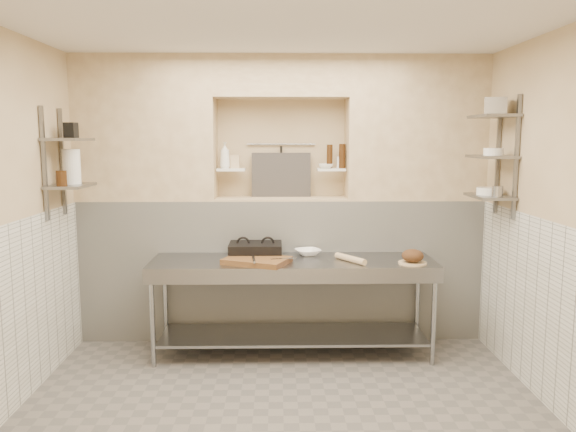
{
  "coord_description": "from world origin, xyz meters",
  "views": [
    {
      "loc": [
        -0.04,
        -3.85,
        2.01
      ],
      "look_at": [
        0.05,
        0.9,
        1.35
      ],
      "focal_mm": 35.0,
      "sensor_mm": 36.0,
      "label": 1
    }
  ],
  "objects_px": {
    "panini_press": "(256,250)",
    "cutting_board": "(257,261)",
    "prep_table": "(293,288)",
    "mixing_bowl": "(308,252)",
    "bread_loaf": "(413,256)",
    "jug_left": "(72,167)",
    "rolling_pin": "(350,259)",
    "bottle_soap": "(225,155)",
    "bowl_alcove": "(326,166)"
  },
  "relations": [
    {
      "from": "cutting_board",
      "to": "bowl_alcove",
      "type": "xyz_separation_m",
      "value": [
        0.67,
        0.67,
        0.81
      ]
    },
    {
      "from": "mixing_bowl",
      "to": "rolling_pin",
      "type": "bearing_deg",
      "value": -39.32
    },
    {
      "from": "bowl_alcove",
      "to": "jug_left",
      "type": "height_order",
      "value": "jug_left"
    },
    {
      "from": "prep_table",
      "to": "rolling_pin",
      "type": "relative_size",
      "value": 6.86
    },
    {
      "from": "bottle_soap",
      "to": "jug_left",
      "type": "distance_m",
      "value": 1.44
    },
    {
      "from": "mixing_bowl",
      "to": "jug_left",
      "type": "relative_size",
      "value": 0.79
    },
    {
      "from": "bottle_soap",
      "to": "jug_left",
      "type": "height_order",
      "value": "bottle_soap"
    },
    {
      "from": "prep_table",
      "to": "jug_left",
      "type": "bearing_deg",
      "value": -177.42
    },
    {
      "from": "rolling_pin",
      "to": "bottle_soap",
      "type": "xyz_separation_m",
      "value": [
        -1.18,
        0.64,
        0.91
      ]
    },
    {
      "from": "mixing_bowl",
      "to": "bowl_alcove",
      "type": "bearing_deg",
      "value": 59.64
    },
    {
      "from": "rolling_pin",
      "to": "bottle_soap",
      "type": "distance_m",
      "value": 1.62
    },
    {
      "from": "panini_press",
      "to": "rolling_pin",
      "type": "bearing_deg",
      "value": -14.25
    },
    {
      "from": "panini_press",
      "to": "bottle_soap",
      "type": "bearing_deg",
      "value": 126.34
    },
    {
      "from": "mixing_bowl",
      "to": "panini_press",
      "type": "bearing_deg",
      "value": -170.45
    },
    {
      "from": "panini_press",
      "to": "rolling_pin",
      "type": "distance_m",
      "value": 0.89
    },
    {
      "from": "rolling_pin",
      "to": "jug_left",
      "type": "distance_m",
      "value": 2.6
    },
    {
      "from": "bread_loaf",
      "to": "bottle_soap",
      "type": "height_order",
      "value": "bottle_soap"
    },
    {
      "from": "cutting_board",
      "to": "bottle_soap",
      "type": "distance_m",
      "value": 1.19
    },
    {
      "from": "mixing_bowl",
      "to": "bottle_soap",
      "type": "distance_m",
      "value": 1.27
    },
    {
      "from": "bread_loaf",
      "to": "rolling_pin",
      "type": "bearing_deg",
      "value": 171.05
    },
    {
      "from": "rolling_pin",
      "to": "bottle_soap",
      "type": "relative_size",
      "value": 1.47
    },
    {
      "from": "panini_press",
      "to": "mixing_bowl",
      "type": "distance_m",
      "value": 0.51
    },
    {
      "from": "mixing_bowl",
      "to": "bottle_soap",
      "type": "height_order",
      "value": "bottle_soap"
    },
    {
      "from": "bread_loaf",
      "to": "jug_left",
      "type": "relative_size",
      "value": 0.64
    },
    {
      "from": "bread_loaf",
      "to": "bottle_soap",
      "type": "relative_size",
      "value": 0.75
    },
    {
      "from": "cutting_board",
      "to": "bread_loaf",
      "type": "bearing_deg",
      "value": -1.94
    },
    {
      "from": "prep_table",
      "to": "bowl_alcove",
      "type": "distance_m",
      "value": 1.27
    },
    {
      "from": "rolling_pin",
      "to": "mixing_bowl",
      "type": "bearing_deg",
      "value": 140.68
    },
    {
      "from": "bowl_alcove",
      "to": "cutting_board",
      "type": "bearing_deg",
      "value": -134.97
    },
    {
      "from": "prep_table",
      "to": "panini_press",
      "type": "relative_size",
      "value": 5.29
    },
    {
      "from": "mixing_bowl",
      "to": "prep_table",
      "type": "bearing_deg",
      "value": -123.64
    },
    {
      "from": "cutting_board",
      "to": "rolling_pin",
      "type": "relative_size",
      "value": 1.44
    },
    {
      "from": "cutting_board",
      "to": "bread_loaf",
      "type": "relative_size",
      "value": 2.8
    },
    {
      "from": "panini_press",
      "to": "bottle_soap",
      "type": "height_order",
      "value": "bottle_soap"
    },
    {
      "from": "jug_left",
      "to": "panini_press",
      "type": "bearing_deg",
      "value": 8.16
    },
    {
      "from": "cutting_board",
      "to": "bowl_alcove",
      "type": "height_order",
      "value": "bowl_alcove"
    },
    {
      "from": "panini_press",
      "to": "rolling_pin",
      "type": "height_order",
      "value": "panini_press"
    },
    {
      "from": "bottle_soap",
      "to": "bowl_alcove",
      "type": "distance_m",
      "value": 1.01
    },
    {
      "from": "prep_table",
      "to": "mixing_bowl",
      "type": "distance_m",
      "value": 0.39
    },
    {
      "from": "panini_press",
      "to": "cutting_board",
      "type": "height_order",
      "value": "panini_press"
    },
    {
      "from": "cutting_board",
      "to": "mixing_bowl",
      "type": "relative_size",
      "value": 2.28
    },
    {
      "from": "bottle_soap",
      "to": "bowl_alcove",
      "type": "xyz_separation_m",
      "value": [
        1.0,
        -0.01,
        -0.11
      ]
    },
    {
      "from": "bread_loaf",
      "to": "panini_press",
      "type": "bearing_deg",
      "value": 167.84
    },
    {
      "from": "rolling_pin",
      "to": "bowl_alcove",
      "type": "bearing_deg",
      "value": 105.6
    },
    {
      "from": "bowl_alcove",
      "to": "mixing_bowl",
      "type": "bearing_deg",
      "value": -120.36
    },
    {
      "from": "bread_loaf",
      "to": "mixing_bowl",
      "type": "bearing_deg",
      "value": 156.99
    },
    {
      "from": "rolling_pin",
      "to": "bread_loaf",
      "type": "distance_m",
      "value": 0.55
    },
    {
      "from": "panini_press",
      "to": "bread_loaf",
      "type": "relative_size",
      "value": 2.53
    },
    {
      "from": "bottle_soap",
      "to": "mixing_bowl",
      "type": "bearing_deg",
      "value": -22.79
    },
    {
      "from": "cutting_board",
      "to": "jug_left",
      "type": "relative_size",
      "value": 1.8
    }
  ]
}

